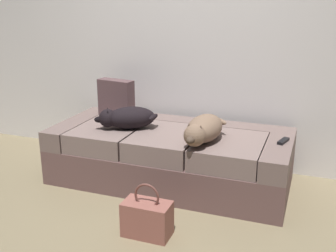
{
  "coord_description": "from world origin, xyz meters",
  "views": [
    {
      "loc": [
        1.12,
        -2.12,
        1.54
      ],
      "look_at": [
        0.0,
        0.91,
        0.52
      ],
      "focal_mm": 43.94,
      "sensor_mm": 36.0,
      "label": 1
    }
  ],
  "objects_px": {
    "dog_tan": "(203,129)",
    "couch": "(170,156)",
    "dog_dark": "(127,118)",
    "tv_remote": "(283,141)",
    "throw_pillow": "(116,98)",
    "handbag": "(147,218)"
  },
  "relations": [
    {
      "from": "dog_tan",
      "to": "tv_remote",
      "type": "distance_m",
      "value": 0.62
    },
    {
      "from": "tv_remote",
      "to": "throw_pillow",
      "type": "bearing_deg",
      "value": -172.74
    },
    {
      "from": "couch",
      "to": "dog_dark",
      "type": "relative_size",
      "value": 3.86
    },
    {
      "from": "dog_dark",
      "to": "couch",
      "type": "bearing_deg",
      "value": 13.33
    },
    {
      "from": "tv_remote",
      "to": "throw_pillow",
      "type": "distance_m",
      "value": 1.57
    },
    {
      "from": "dog_tan",
      "to": "throw_pillow",
      "type": "relative_size",
      "value": 1.75
    },
    {
      "from": "dog_dark",
      "to": "tv_remote",
      "type": "height_order",
      "value": "dog_dark"
    },
    {
      "from": "couch",
      "to": "dog_dark",
      "type": "height_order",
      "value": "dog_dark"
    },
    {
      "from": "handbag",
      "to": "dog_tan",
      "type": "bearing_deg",
      "value": 74.13
    },
    {
      "from": "couch",
      "to": "throw_pillow",
      "type": "bearing_deg",
      "value": 158.98
    },
    {
      "from": "dog_dark",
      "to": "dog_tan",
      "type": "xyz_separation_m",
      "value": [
        0.69,
        -0.11,
        0.01
      ]
    },
    {
      "from": "dog_tan",
      "to": "tv_remote",
      "type": "relative_size",
      "value": 3.96
    },
    {
      "from": "throw_pillow",
      "to": "tv_remote",
      "type": "bearing_deg",
      "value": -8.31
    },
    {
      "from": "handbag",
      "to": "tv_remote",
      "type": "bearing_deg",
      "value": 48.34
    },
    {
      "from": "dog_tan",
      "to": "throw_pillow",
      "type": "height_order",
      "value": "throw_pillow"
    },
    {
      "from": "dog_tan",
      "to": "handbag",
      "type": "relative_size",
      "value": 1.57
    },
    {
      "from": "dog_dark",
      "to": "dog_tan",
      "type": "relative_size",
      "value": 0.87
    },
    {
      "from": "dog_tan",
      "to": "tv_remote",
      "type": "xyz_separation_m",
      "value": [
        0.58,
        0.2,
        -0.09
      ]
    },
    {
      "from": "throw_pillow",
      "to": "couch",
      "type": "bearing_deg",
      "value": -21.02
    },
    {
      "from": "dog_tan",
      "to": "couch",
      "type": "bearing_deg",
      "value": 150.61
    },
    {
      "from": "tv_remote",
      "to": "dog_tan",
      "type": "bearing_deg",
      "value": -145.15
    },
    {
      "from": "dog_dark",
      "to": "tv_remote",
      "type": "distance_m",
      "value": 1.28
    }
  ]
}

